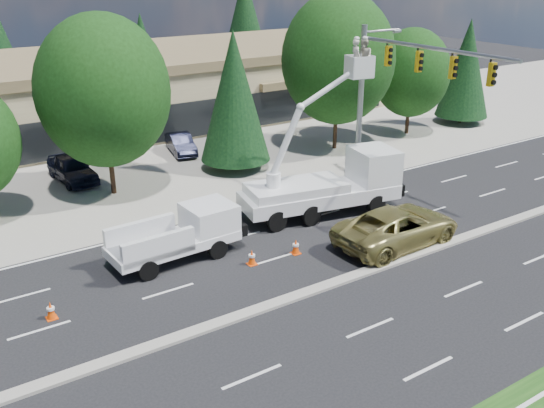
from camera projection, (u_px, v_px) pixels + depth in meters
ground at (316, 290)px, 24.28m from camera, size 140.00×140.00×0.00m
concrete_apron at (132, 161)px, 39.76m from camera, size 140.00×22.00×0.01m
road_median at (316, 289)px, 24.26m from camera, size 120.00×0.55×0.12m
strip_mall at (81, 92)px, 46.41m from camera, size 50.40×15.40×5.50m
tree_front_d at (103, 91)px, 32.18m from camera, size 7.14×7.14×9.91m
tree_front_e at (234, 96)px, 36.71m from camera, size 4.35×4.35×8.58m
tree_front_f at (338, 59)px, 40.20m from camera, size 7.58×7.58×10.52m
tree_front_g at (412, 73)px, 44.36m from camera, size 5.64×5.64×7.83m
tree_front_h at (466, 68)px, 47.49m from camera, size 4.14×4.14×8.15m
tree_back_c at (142, 49)px, 60.38m from camera, size 3.78×3.78×7.45m
tree_back_d at (245, 21)px, 65.73m from camera, size 5.69×5.69×11.22m
signal_mast at (389, 85)px, 32.57m from camera, size 2.76×10.16×9.00m
utility_pickup at (183, 239)px, 26.66m from camera, size 5.82×2.48×2.20m
bucket_truck at (332, 178)px, 31.12m from camera, size 8.62×4.03×8.91m
traffic_cone_a at (51, 310)px, 22.27m from camera, size 0.40×0.40×0.70m
traffic_cone_b at (252, 257)px, 26.22m from camera, size 0.40×0.40×0.70m
traffic_cone_c at (296, 247)px, 27.20m from camera, size 0.40×0.40×0.70m
traffic_cone_d at (382, 219)px, 30.10m from camera, size 0.40×0.40×0.70m
minivan at (397, 227)px, 27.91m from camera, size 6.46×3.17×1.77m
parked_car_west at (72, 168)px, 35.94m from camera, size 2.20×4.79×1.59m
parked_car_east at (181, 144)px, 41.16m from camera, size 2.19×4.22×1.32m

